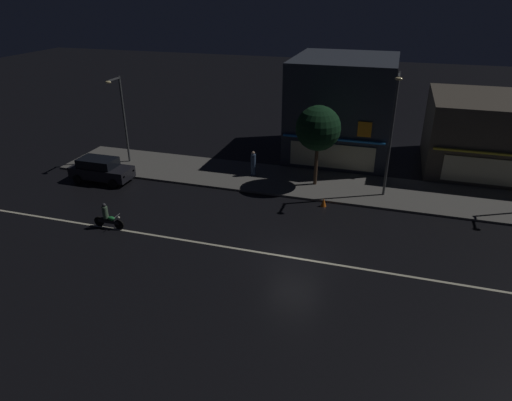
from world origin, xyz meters
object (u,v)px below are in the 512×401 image
Objects in this scene: streetlamp_mid at (392,127)px; pedestrian_on_sidewalk at (253,164)px; traffic_cone at (324,202)px; motorcycle_lead at (107,218)px; parked_car_trailing at (101,169)px; streetlamp_west at (122,113)px.

streetlamp_mid reaches higher than pedestrian_on_sidewalk.
pedestrian_on_sidewalk is at bearing 149.37° from traffic_cone.
motorcycle_lead is (-14.82, -8.72, -4.10)m from streetlamp_mid.
streetlamp_mid is 14.32× the size of traffic_cone.
parked_car_trailing is at bearing 121.41° from motorcycle_lead.
streetlamp_mid is 17.67m from motorcycle_lead.
streetlamp_mid is at bearing 67.46° from pedestrian_on_sidewalk.
streetlamp_west is at bearing 90.97° from parked_car_trailing.
motorcycle_lead reaches higher than traffic_cone.
traffic_cone is (-3.51, -2.40, -4.46)m from streetlamp_mid.
pedestrian_on_sidewalk is 0.95× the size of motorcycle_lead.
streetlamp_west reaches higher than pedestrian_on_sidewalk.
parked_car_trailing is at bearing -178.22° from traffic_cone.
streetlamp_mid reaches higher than streetlamp_west.
pedestrian_on_sidewalk is at bearing 54.24° from motorcycle_lead.
streetlamp_west is 19.27m from streetlamp_mid.
streetlamp_mid is at bearing 8.55° from parked_car_trailing.
parked_car_trailing is 7.29m from motorcycle_lead.
streetlamp_west is at bearing -104.91° from pedestrian_on_sidewalk.
streetlamp_mid is 4.14× the size of motorcycle_lead.
motorcycle_lead is (-5.66, -9.66, -0.34)m from pedestrian_on_sidewalk.
pedestrian_on_sidewalk is 3.27× the size of traffic_cone.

